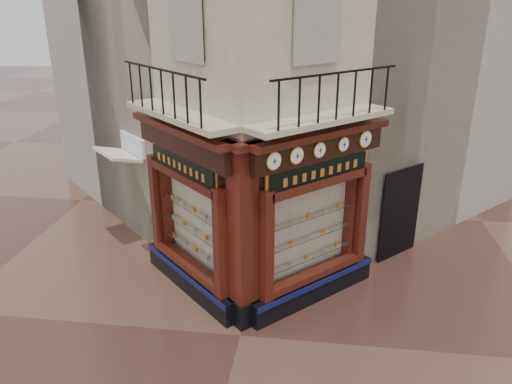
% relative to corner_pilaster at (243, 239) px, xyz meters
% --- Properties ---
extents(ground, '(80.00, 80.00, 0.00)m').
position_rel_corner_pilaster_xyz_m(ground, '(0.00, -0.50, -1.95)').
color(ground, '#44261F').
rests_on(ground, ground).
extents(main_building, '(11.31, 11.31, 12.00)m').
position_rel_corner_pilaster_xyz_m(main_building, '(0.00, 5.66, 4.05)').
color(main_building, beige).
rests_on(main_building, ground).
extents(neighbour_left, '(11.31, 11.31, 11.00)m').
position_rel_corner_pilaster_xyz_m(neighbour_left, '(-2.47, 8.13, 3.55)').
color(neighbour_left, '#B1A69A').
rests_on(neighbour_left, ground).
extents(neighbour_right, '(11.31, 11.31, 11.00)m').
position_rel_corner_pilaster_xyz_m(neighbour_right, '(2.47, 8.13, 3.55)').
color(neighbour_right, '#B1A69A').
rests_on(neighbour_right, ground).
extents(shopfront_left, '(2.86, 2.86, 3.98)m').
position_rel_corner_pilaster_xyz_m(shopfront_left, '(-1.41, 1.07, 0.03)').
color(shopfront_left, black).
rests_on(shopfront_left, ground).
extents(shopfront_right, '(2.86, 2.86, 3.98)m').
position_rel_corner_pilaster_xyz_m(shopfront_right, '(1.41, 1.07, 0.03)').
color(shopfront_right, black).
rests_on(shopfront_right, ground).
extents(corner_pilaster, '(0.85, 0.85, 3.98)m').
position_rel_corner_pilaster_xyz_m(corner_pilaster, '(0.00, 0.00, 0.00)').
color(corner_pilaster, black).
rests_on(corner_pilaster, ground).
extents(balcony, '(5.94, 2.97, 1.03)m').
position_rel_corner_pilaster_xyz_m(balcony, '(0.00, 0.99, 2.27)').
color(balcony, beige).
rests_on(balcony, ground).
extents(clock_a, '(0.29, 0.29, 0.36)m').
position_rel_corner_pilaster_xyz_m(clock_a, '(0.59, -0.01, 1.67)').
color(clock_a, gold).
rests_on(clock_a, ground).
extents(clock_b, '(0.29, 0.29, 0.35)m').
position_rel_corner_pilaster_xyz_m(clock_b, '(0.99, 0.39, 1.67)').
color(clock_b, gold).
rests_on(clock_b, ground).
extents(clock_c, '(0.27, 0.27, 0.33)m').
position_rel_corner_pilaster_xyz_m(clock_c, '(1.43, 0.82, 1.67)').
color(clock_c, gold).
rests_on(clock_c, ground).
extents(clock_d, '(0.26, 0.26, 0.31)m').
position_rel_corner_pilaster_xyz_m(clock_d, '(1.91, 1.31, 1.67)').
color(clock_d, gold).
rests_on(clock_d, ground).
extents(clock_e, '(0.31, 0.31, 0.38)m').
position_rel_corner_pilaster_xyz_m(clock_e, '(2.39, 1.79, 1.67)').
color(clock_e, gold).
rests_on(clock_e, ground).
extents(awning, '(1.55, 1.55, 0.29)m').
position_rel_corner_pilaster_xyz_m(awning, '(-3.82, 3.11, -1.95)').
color(awning, white).
rests_on(awning, ground).
extents(signboard_left, '(1.98, 1.98, 0.53)m').
position_rel_corner_pilaster_xyz_m(signboard_left, '(-1.46, 1.01, 1.15)').
color(signboard_left, '#EFAC46').
rests_on(signboard_left, ground).
extents(signboard_right, '(2.09, 2.09, 0.56)m').
position_rel_corner_pilaster_xyz_m(signboard_right, '(1.46, 1.01, 1.15)').
color(signboard_right, '#EFAC46').
rests_on(signboard_right, ground).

